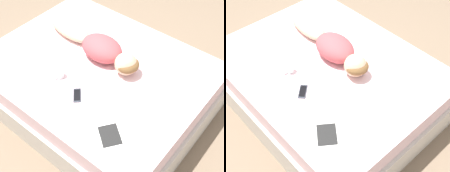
{
  "view_description": "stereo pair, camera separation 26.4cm",
  "coord_description": "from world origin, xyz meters",
  "views": [
    {
      "loc": [
        1.57,
        1.47,
        2.48
      ],
      "look_at": [
        0.16,
        0.32,
        0.56
      ],
      "focal_mm": 50.0,
      "sensor_mm": 36.0,
      "label": 1
    },
    {
      "loc": [
        1.39,
        1.66,
        2.48
      ],
      "look_at": [
        0.16,
        0.32,
        0.56
      ],
      "focal_mm": 50.0,
      "sensor_mm": 36.0,
      "label": 2
    }
  ],
  "objects": [
    {
      "name": "ground_plane",
      "position": [
        0.0,
        0.0,
        0.0
      ],
      "size": [
        12.0,
        12.0,
        0.0
      ],
      "primitive_type": "plane",
      "color": "#7A6651"
    },
    {
      "name": "bed",
      "position": [
        0.0,
        0.0,
        0.25
      ],
      "size": [
        1.65,
        2.1,
        0.51
      ],
      "color": "beige",
      "rests_on": "ground_plane"
    },
    {
      "name": "person",
      "position": [
        -0.13,
        -0.11,
        0.6
      ],
      "size": [
        0.38,
        1.22,
        0.21
      ],
      "rotation": [
        0.0,
        0.0,
        -0.11
      ],
      "color": "#DBB28E",
      "rests_on": "bed"
    },
    {
      "name": "open_magazine",
      "position": [
        0.45,
        0.67,
        0.51
      ],
      "size": [
        0.54,
        0.5,
        0.01
      ],
      "rotation": [
        0.0,
        0.0,
        -0.63
      ],
      "color": "white",
      "rests_on": "bed"
    },
    {
      "name": "coffee_mug",
      "position": [
        0.33,
        -0.16,
        0.56
      ],
      "size": [
        0.12,
        0.09,
        0.09
      ],
      "color": "white",
      "rests_on": "bed"
    },
    {
      "name": "cell_phone",
      "position": [
        0.4,
        0.13,
        0.52
      ],
      "size": [
        0.16,
        0.15,
        0.01
      ],
      "rotation": [
        0.0,
        0.0,
        -0.81
      ],
      "color": "#333842",
      "rests_on": "bed"
    }
  ]
}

